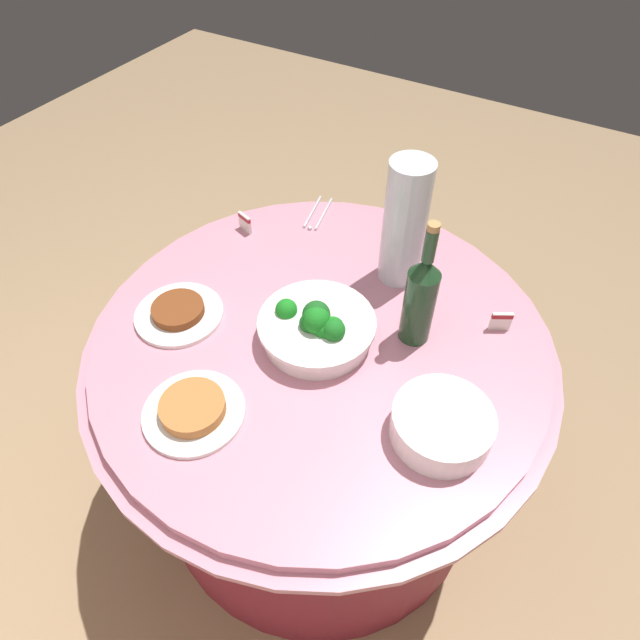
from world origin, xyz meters
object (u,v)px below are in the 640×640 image
(label_placard_front, at_px, (501,320))
(wine_bottle, at_px, (420,298))
(decorative_fruit_vase, at_px, (404,229))
(food_plate_stir_fry, at_px, (179,312))
(serving_tongs, at_px, (317,214))
(broccoli_bowl, at_px, (317,327))
(food_plate_peanuts, at_px, (193,410))
(plate_stack, at_px, (442,425))
(label_placard_mid, at_px, (245,222))

(label_placard_front, bearing_deg, wine_bottle, 35.93)
(decorative_fruit_vase, bearing_deg, food_plate_stir_fry, 45.65)
(serving_tongs, bearing_deg, broccoli_bowl, 120.45)
(food_plate_peanuts, bearing_deg, food_plate_stir_fry, -43.74)
(plate_stack, bearing_deg, decorative_fruit_vase, -55.07)
(food_plate_peanuts, xyz_separation_m, food_plate_stir_fry, (0.22, -0.21, -0.00))
(food_plate_peanuts, relative_size, food_plate_stir_fry, 1.00)
(plate_stack, distance_m, label_placard_mid, 0.83)
(serving_tongs, xyz_separation_m, food_plate_stir_fry, (0.09, 0.54, 0.01))
(decorative_fruit_vase, distance_m, food_plate_peanuts, 0.67)
(wine_bottle, height_order, label_placard_front, wine_bottle)
(serving_tongs, height_order, food_plate_peanuts, food_plate_peanuts)
(wine_bottle, xyz_separation_m, decorative_fruit_vase, (0.12, -0.18, 0.02))
(wine_bottle, height_order, food_plate_stir_fry, wine_bottle)
(broccoli_bowl, distance_m, food_plate_stir_fry, 0.36)
(broccoli_bowl, distance_m, food_plate_peanuts, 0.34)
(serving_tongs, height_order, label_placard_front, label_placard_front)
(decorative_fruit_vase, bearing_deg, broccoli_bowl, 77.08)
(broccoli_bowl, relative_size, label_placard_front, 5.09)
(serving_tongs, xyz_separation_m, label_placard_front, (-0.62, 0.17, 0.03))
(serving_tongs, relative_size, label_placard_mid, 3.04)
(plate_stack, relative_size, food_plate_stir_fry, 0.95)
(food_plate_peanuts, bearing_deg, plate_stack, -154.96)
(plate_stack, height_order, serving_tongs, plate_stack)
(broccoli_bowl, xyz_separation_m, serving_tongs, (0.25, -0.43, -0.04))
(plate_stack, distance_m, label_placard_front, 0.35)
(plate_stack, relative_size, serving_tongs, 1.25)
(label_placard_mid, bearing_deg, broccoli_bowl, 146.95)
(decorative_fruit_vase, distance_m, serving_tongs, 0.37)
(label_placard_mid, bearing_deg, label_placard_front, 179.77)
(food_plate_peanuts, distance_m, label_placard_mid, 0.64)
(decorative_fruit_vase, height_order, food_plate_stir_fry, decorative_fruit_vase)
(broccoli_bowl, height_order, serving_tongs, broccoli_bowl)
(plate_stack, xyz_separation_m, food_plate_peanuts, (0.47, 0.22, -0.02))
(decorative_fruit_vase, distance_m, food_plate_stir_fry, 0.60)
(broccoli_bowl, distance_m, serving_tongs, 0.50)
(wine_bottle, relative_size, label_placard_front, 6.11)
(food_plate_peanuts, bearing_deg, label_placard_mid, -64.35)
(food_plate_stir_fry, height_order, label_placard_mid, label_placard_mid)
(serving_tongs, relative_size, food_plate_peanuts, 0.76)
(serving_tongs, bearing_deg, label_placard_front, 164.32)
(wine_bottle, relative_size, decorative_fruit_vase, 0.99)
(decorative_fruit_vase, distance_m, label_placard_mid, 0.48)
(plate_stack, height_order, food_plate_peanuts, plate_stack)
(plate_stack, bearing_deg, broccoli_bowl, -15.17)
(broccoli_bowl, height_order, food_plate_stir_fry, broccoli_bowl)
(serving_tongs, xyz_separation_m, food_plate_peanuts, (-0.13, 0.74, 0.01))
(serving_tongs, bearing_deg, plate_stack, 139.12)
(broccoli_bowl, relative_size, food_plate_stir_fry, 1.27)
(label_placard_front, distance_m, label_placard_mid, 0.76)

